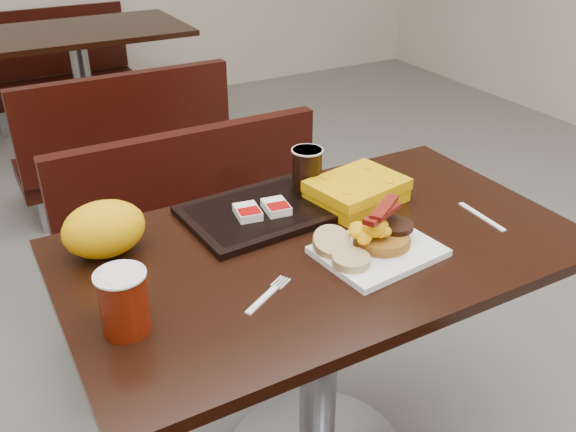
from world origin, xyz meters
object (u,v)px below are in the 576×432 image
bench_far_s (119,136)px  coffee_cup_near (124,302)px  table_far (85,95)px  tray (263,212)px  table_near (319,364)px  hashbrown_sleeve_right (276,207)px  coffee_cup_far (307,168)px  pancake_stack (382,238)px  bench_far_n (61,69)px  knife (482,217)px  paper_bag (104,229)px  clamshell (357,191)px  bench_near_n (214,247)px  hashbrown_sleeve_left (248,212)px  platter (378,251)px  fork (262,300)px

bench_far_s → coffee_cup_near: (-0.49, -1.99, 0.45)m
table_far → tray: bearing=-91.4°
table_near → hashbrown_sleeve_right: bearing=101.9°
hashbrown_sleeve_right → coffee_cup_far: size_ratio=0.72×
pancake_stack → bench_far_n: bearing=91.8°
bench_far_s → pancake_stack: bearing=-87.0°
knife → hashbrown_sleeve_right: hashbrown_sleeve_right is taller
paper_bag → pancake_stack: bearing=-27.3°
table_far → clamshell: bearing=-85.6°
paper_bag → bench_near_n: bearing=47.8°
table_far → coffee_cup_far: (0.10, -2.35, 0.45)m
pancake_stack → coffee_cup_near: (-0.59, 0.00, 0.03)m
coffee_cup_far → bench_far_n: bearing=91.9°
bench_near_n → hashbrown_sleeve_left: hashbrown_sleeve_left is taller
coffee_cup_far → table_far: bearing=92.5°
table_far → pancake_stack: (0.10, -2.69, 0.40)m
bench_far_n → knife: size_ratio=6.23×
platter → fork: (-0.31, -0.03, -0.01)m
platter → knife: (0.33, 0.01, -0.01)m
hashbrown_sleeve_right → paper_bag: bearing=-176.8°
bench_far_n → pancake_stack: bearing=-88.2°
coffee_cup_far → clamshell: size_ratio=0.46×
fork → coffee_cup_far: (0.33, 0.38, 0.07)m
table_far → coffee_cup_far: coffee_cup_far is taller
bench_near_n → coffee_cup_near: size_ratio=7.86×
knife → coffee_cup_far: 0.46m
table_far → hashbrown_sleeve_left: 2.46m
hashbrown_sleeve_right → clamshell: clamshell is taller
hashbrown_sleeve_right → clamshell: bearing=0.1°
knife → hashbrown_sleeve_left: 0.59m
platter → fork: bearing=179.1°
platter → hashbrown_sleeve_right: (-0.12, 0.27, 0.02)m
coffee_cup_near → hashbrown_sleeve_right: coffee_cup_near is taller
clamshell → table_far: bearing=84.0°
bench_far_n → knife: (0.42, -3.39, 0.39)m
coffee_cup_near → knife: 0.91m
pancake_stack → tray: pancake_stack is taller
hashbrown_sleeve_right → clamshell: size_ratio=0.33×
coffee_cup_near → tray: size_ratio=0.33×
table_far → hashbrown_sleeve_right: size_ratio=15.46×
coffee_cup_near → fork: 0.27m
hashbrown_sleeve_left → hashbrown_sleeve_right: (0.07, -0.01, -0.00)m
bench_far_s → clamshell: clamshell is taller
bench_far_s → coffee_cup_near: size_ratio=7.86×
platter → pancake_stack: bearing=31.8°
table_near → table_far: same height
bench_near_n → platter: 0.90m
knife → paper_bag: 0.92m
table_far → hashbrown_sleeve_left: bearing=-92.6°
bench_near_n → bench_far_n: bearing=90.0°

